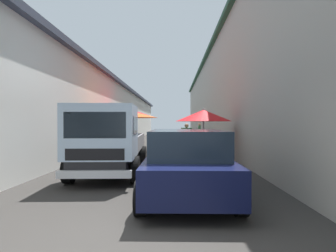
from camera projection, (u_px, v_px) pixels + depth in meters
name	position (u px, v px, depth m)	size (l,w,h in m)	color
ground	(164.00, 148.00, 17.03)	(90.00, 90.00, 0.00)	#33302D
building_left_whitewash	(74.00, 113.00, 19.44)	(49.80, 7.50, 4.67)	silver
building_right_concrete	(258.00, 97.00, 19.05)	(49.80, 7.50, 7.06)	#A39E93
fruit_stall_far_left	(131.00, 120.00, 12.57)	(2.63, 2.63, 2.25)	#9E9EA3
fruit_stall_near_right	(132.00, 117.00, 15.35)	(2.79, 2.79, 2.47)	#9E9EA3
fruit_stall_far_right	(203.00, 121.00, 11.03)	(2.36, 2.36, 2.25)	#9E9EA3
hatchback_car	(187.00, 162.00, 5.80)	(3.93, 1.95, 1.45)	#0F1438
delivery_truck	(107.00, 142.00, 7.62)	(5.01, 2.17, 2.08)	black
vendor_by_crates	(199.00, 132.00, 19.31)	(0.64, 0.26, 1.62)	#665B4C
vendor_in_shade	(187.00, 137.00, 13.30)	(0.41, 0.55, 1.59)	navy
plastic_stool	(173.00, 159.00, 9.20)	(0.30, 0.30, 0.43)	#194CB2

